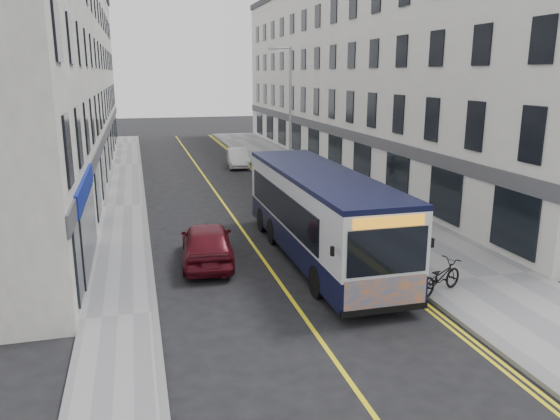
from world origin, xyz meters
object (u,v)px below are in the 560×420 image
pedestrian_far (320,172)px  car_white (238,158)px  bicycle (440,277)px  car_maroon (207,243)px  streetlamp (289,114)px  city_bus (319,212)px  pedestrian_near (319,178)px

pedestrian_far → car_white: pedestrian_far is taller
bicycle → car_maroon: (-6.40, 4.81, 0.13)m
streetlamp → bicycle: 16.49m
city_bus → pedestrian_far: bearing=70.7°
city_bus → car_white: bearing=87.6°
pedestrian_near → bicycle: bearing=-113.7°
car_white → car_maroon: (-4.83, -19.97, 0.10)m
city_bus → pedestrian_near: (3.57, 10.35, -0.86)m
pedestrian_far → car_maroon: (-8.15, -11.37, -0.19)m
bicycle → car_maroon: size_ratio=0.43×
car_white → car_maroon: 20.54m
car_maroon → pedestrian_far: bearing=-120.2°
bicycle → pedestrian_far: (1.75, 16.18, 0.32)m
bicycle → pedestrian_near: (1.12, 14.57, 0.28)m
streetlamp → city_bus: streetlamp is taller
city_bus → pedestrian_far: (4.19, 11.96, -0.82)m
city_bus → bicycle: (2.45, -4.22, -1.14)m
city_bus → car_maroon: (-3.95, 0.59, -1.01)m
city_bus → pedestrian_far: 12.70m
pedestrian_near → car_white: pedestrian_near is taller
city_bus → car_white: (0.87, 20.56, -1.11)m
city_bus → pedestrian_near: size_ratio=7.10×
city_bus → bicycle: size_ratio=5.82×
pedestrian_near → car_white: 10.56m
pedestrian_near → car_white: size_ratio=0.39×
streetlamp → bicycle: size_ratio=4.20×
streetlamp → car_white: bearing=98.8°
pedestrian_far → city_bus: bearing=-131.9°
city_bus → car_maroon: 4.12m
streetlamp → pedestrian_near: size_ratio=5.11×
streetlamp → bicycle: (0.23, -16.06, -3.76)m
city_bus → bicycle: city_bus is taller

